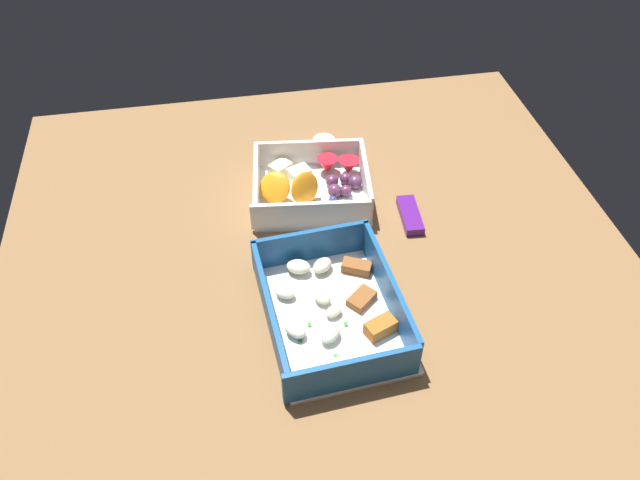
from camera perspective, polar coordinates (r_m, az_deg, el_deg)
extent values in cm
cube|color=brown|center=(80.22, -0.11, -2.32)|extent=(80.00, 80.00, 2.00)
cube|color=white|center=(73.19, 0.95, -6.93)|extent=(21.06, 15.99, 0.60)
cube|color=#19518C|center=(77.52, -0.92, -0.26)|extent=(1.65, 14.58, 4.64)
cube|color=#19518C|center=(65.62, 3.26, -11.94)|extent=(1.65, 14.58, 4.64)
cube|color=#19518C|center=(72.72, 6.31, -4.52)|extent=(18.85, 1.96, 4.64)
cube|color=#19518C|center=(70.26, -4.57, -6.70)|extent=(18.85, 1.96, 4.64)
ellipsoid|color=beige|center=(72.31, 0.96, -6.51)|extent=(2.16, 2.46, 1.02)
ellipsoid|color=beige|center=(70.12, 0.93, -8.47)|extent=(3.23, 3.23, 1.35)
ellipsoid|color=beige|center=(76.52, -1.96, -2.43)|extent=(3.03, 3.52, 1.48)
ellipsoid|color=beige|center=(74.10, -3.17, -4.77)|extent=(2.52, 2.86, 1.19)
ellipsoid|color=beige|center=(67.78, 1.94, -11.33)|extent=(2.50, 1.76, 1.24)
ellipsoid|color=beige|center=(70.51, -2.27, -8.08)|extent=(3.33, 3.18, 1.36)
ellipsoid|color=beige|center=(73.56, 0.17, -5.17)|extent=(2.89, 2.59, 1.19)
ellipsoid|color=beige|center=(76.73, 0.06, -2.32)|extent=(3.19, 3.29, 1.35)
cube|color=brown|center=(73.95, 3.79, -5.32)|extent=(3.79, 3.93, 1.05)
cube|color=#AD5B1E|center=(71.05, 5.49, -7.88)|extent=(3.08, 3.91, 1.73)
cube|color=brown|center=(77.13, 3.33, -2.45)|extent=(3.14, 3.97, 1.27)
cube|color=#387A33|center=(71.95, -0.96, -7.66)|extent=(0.60, 0.40, 0.20)
cube|color=#387A33|center=(70.66, -1.80, -9.06)|extent=(0.60, 0.40, 0.20)
cube|color=#387A33|center=(69.39, 1.46, -10.49)|extent=(0.60, 0.40, 0.20)
cube|color=#387A33|center=(72.04, 2.34, -7.61)|extent=(0.60, 0.40, 0.20)
cube|color=white|center=(88.33, -0.78, 4.16)|extent=(15.73, 17.19, 0.60)
cube|color=white|center=(92.13, -1.01, 7.93)|extent=(2.48, 15.58, 3.96)
cube|color=white|center=(81.82, -0.56, 2.35)|extent=(2.48, 15.58, 3.96)
cube|color=white|center=(87.44, 4.14, 5.48)|extent=(12.73, 2.14, 3.96)
cube|color=white|center=(86.95, -5.77, 5.09)|extent=(12.73, 2.14, 3.96)
ellipsoid|color=orange|center=(84.98, -1.58, 4.68)|extent=(4.88, 5.38, 4.77)
ellipsoid|color=orange|center=(85.80, -4.11, 4.76)|extent=(5.63, 5.76, 4.16)
cube|color=#F4EACC|center=(89.90, -1.78, 5.97)|extent=(3.22, 3.64, 1.81)
cube|color=#F4EACC|center=(91.04, -3.59, 6.44)|extent=(3.48, 3.64, 1.75)
sphere|color=#562D4C|center=(88.52, 3.20, 5.27)|extent=(1.97, 1.97, 1.97)
sphere|color=#562D4C|center=(87.21, 2.35, 4.47)|extent=(1.66, 1.66, 1.66)
sphere|color=#562D4C|center=(88.69, 1.10, 5.36)|extent=(1.82, 1.82, 1.82)
sphere|color=#562D4C|center=(86.96, 1.35, 4.48)|extent=(1.95, 1.95, 1.95)
sphere|color=#562D4C|center=(89.31, 2.33, 5.59)|extent=(1.66, 1.66, 1.66)
cone|color=red|center=(91.02, 0.65, 6.79)|extent=(2.99, 2.99, 2.39)
cone|color=red|center=(90.87, 2.59, 6.65)|extent=(2.95, 2.95, 2.36)
sphere|color=navy|center=(86.06, 1.20, 3.64)|extent=(1.19, 1.19, 1.19)
sphere|color=navy|center=(86.00, 2.88, 3.44)|extent=(0.93, 0.93, 0.93)
sphere|color=navy|center=(84.63, 3.73, 2.59)|extent=(0.95, 0.95, 0.95)
sphere|color=navy|center=(83.69, 1.09, 2.21)|extent=(1.17, 1.17, 1.17)
cube|color=#51197A|center=(85.46, 8.15, 2.22)|extent=(7.15, 2.88, 1.20)
cylinder|color=white|center=(96.07, 0.36, 8.57)|extent=(3.25, 3.25, 2.18)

